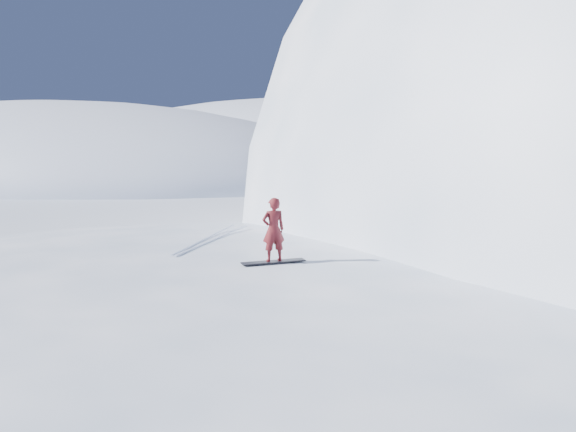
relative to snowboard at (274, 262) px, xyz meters
name	(u,v)px	position (x,y,z in m)	size (l,w,h in m)	color
ground	(161,355)	(-2.61, -1.42, -2.41)	(400.00, 400.00, 0.00)	white
near_ridge	(247,324)	(-1.61, 1.58, -2.41)	(36.00, 28.00, 4.80)	white
peak_shoulder	(535,248)	(7.39, 18.58, -2.41)	(28.00, 24.00, 18.00)	white
far_ridge_a	(43,180)	(-72.61, 58.58, -2.41)	(120.00, 70.00, 28.00)	white
far_ridge_c	(293,172)	(-42.61, 108.58, -2.41)	(140.00, 90.00, 36.00)	white
wind_bumps	(188,327)	(-3.16, 0.70, -2.41)	(16.00, 14.40, 1.00)	white
snowboard	(274,262)	(0.00, 0.00, 0.00)	(1.70, 0.32, 0.03)	black
snowboarder	(273,230)	(0.00, 0.00, 0.85)	(0.61, 0.40, 1.67)	maroon
board_tracks	(212,237)	(-3.42, 2.66, 0.01)	(1.43, 5.95, 0.04)	silver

